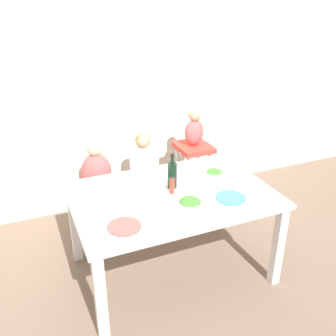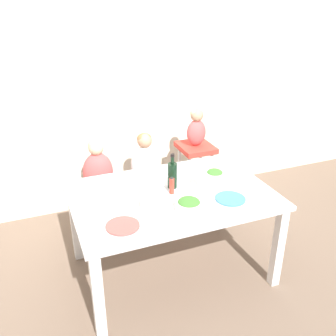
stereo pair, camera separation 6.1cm
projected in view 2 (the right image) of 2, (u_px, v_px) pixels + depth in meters
ground_plane at (171, 269)px, 3.17m from camera, size 14.00×14.00×0.00m
wall_back at (122, 79)px, 3.70m from camera, size 10.00×0.06×2.70m
dining_table at (172, 204)px, 2.89m from camera, size 1.52×1.03×0.73m
chair_far_left at (100, 196)px, 3.54m from camera, size 0.38×0.43×0.45m
chair_far_center at (146, 188)px, 3.69m from camera, size 0.38×0.43×0.45m
chair_right_highchair at (195, 161)px, 3.78m from camera, size 0.32×0.37×0.75m
person_child_left at (98, 167)px, 3.41m from camera, size 0.28×0.19×0.50m
person_child_center at (145, 160)px, 3.56m from camera, size 0.28×0.19×0.50m
person_baby_right at (196, 127)px, 3.63m from camera, size 0.19×0.13×0.37m
wine_bottle at (172, 175)px, 2.90m from camera, size 0.07×0.07×0.28m
paper_towel_roll at (147, 190)px, 2.62m from camera, size 0.12×0.12×0.28m
wine_glass_near at (202, 174)px, 2.87m from camera, size 0.07×0.07×0.18m
wine_glass_far at (150, 170)px, 2.94m from camera, size 0.07×0.07×0.18m
salad_bowl_large at (189, 205)px, 2.60m from camera, size 0.18×0.18×0.10m
salad_bowl_small at (215, 175)px, 3.03m from camera, size 0.15×0.15×0.10m
dinner_plate_front_left at (123, 226)px, 2.45m from camera, size 0.23×0.23×0.01m
dinner_plate_back_left at (110, 189)px, 2.91m from camera, size 0.23×0.23×0.01m
dinner_plate_back_right at (213, 167)px, 3.27m from camera, size 0.23×0.23×0.01m
dinner_plate_front_right at (230, 199)px, 2.77m from camera, size 0.23×0.23×0.01m
condiment_bottle_hot_sauce at (172, 185)px, 2.83m from camera, size 0.04×0.04×0.15m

